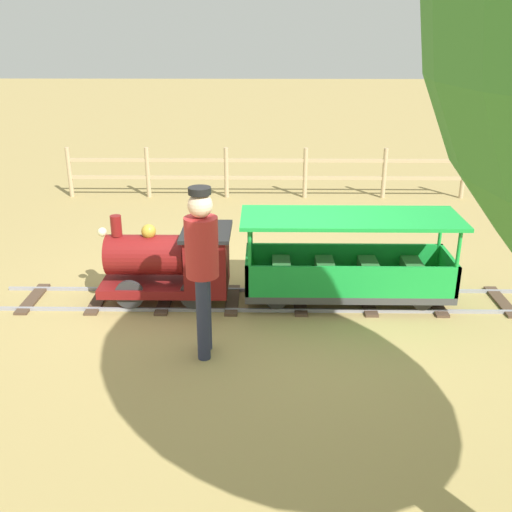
# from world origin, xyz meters

# --- Properties ---
(ground_plane) EXTENTS (60.00, 60.00, 0.00)m
(ground_plane) POSITION_xyz_m (0.00, 0.00, 0.00)
(ground_plane) COLOR #A38C51
(track) EXTENTS (0.77, 6.05, 0.04)m
(track) POSITION_xyz_m (0.00, -0.13, 0.02)
(track) COLOR gray
(track) RESTS_ON ground_plane
(locomotive) EXTENTS (0.73, 1.45, 0.97)m
(locomotive) POSITION_xyz_m (0.00, 0.90, 0.48)
(locomotive) COLOR maroon
(locomotive) RESTS_ON ground_plane
(passenger_car) EXTENTS (0.83, 2.35, 0.97)m
(passenger_car) POSITION_xyz_m (0.00, -1.03, 0.42)
(passenger_car) COLOR #3F3F3F
(passenger_car) RESTS_ON ground_plane
(conductor_person) EXTENTS (0.30, 0.30, 1.62)m
(conductor_person) POSITION_xyz_m (-1.14, 0.45, 0.96)
(conductor_person) COLOR #282D47
(conductor_person) RESTS_ON ground_plane
(fence_section) EXTENTS (0.08, 7.13, 0.90)m
(fence_section) POSITION_xyz_m (4.35, -0.13, 0.48)
(fence_section) COLOR tan
(fence_section) RESTS_ON ground_plane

